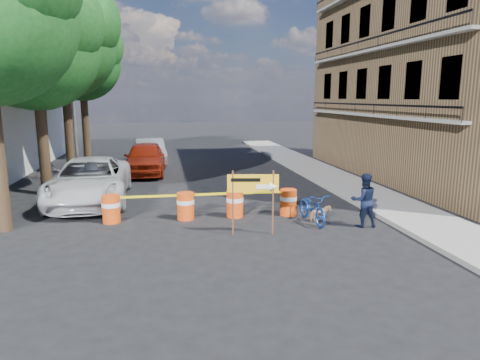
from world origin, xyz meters
name	(u,v)px	position (x,y,z in m)	size (l,w,h in m)	color
ground	(237,239)	(0.00, 0.00, 0.00)	(120.00, 120.00, 0.00)	black
sidewalk_east	(351,186)	(6.20, 6.00, 0.07)	(2.40, 40.00, 0.15)	gray
apartment_building	(450,55)	(12.00, 8.00, 6.00)	(8.00, 16.00, 12.00)	olive
tree_mid_a	(36,45)	(-6.74, 7.00, 6.01)	(5.25, 5.00, 8.68)	#332316
tree_mid_b	(64,42)	(-6.73, 12.00, 6.71)	(5.67, 5.40, 9.62)	#332316
tree_far	(82,61)	(-6.74, 17.00, 6.22)	(5.04, 4.80, 8.84)	#332316
streetlamp	(74,89)	(-5.93, 9.50, 4.38)	(1.25, 0.18, 8.00)	gray
barrel_far_left	(111,208)	(-3.70, 2.30, 0.47)	(0.58, 0.58, 0.90)	red
barrel_mid_left	(186,205)	(-1.32, 2.26, 0.47)	(0.58, 0.58, 0.90)	red
barrel_mid_right	(235,203)	(0.33, 2.27, 0.47)	(0.58, 0.58, 0.90)	red
barrel_far_right	(288,202)	(2.17, 2.16, 0.47)	(0.58, 0.58, 0.90)	red
detour_sign	(260,188)	(0.73, 0.24, 1.40)	(1.47, 0.40, 1.91)	#592D19
pedestrian	(364,200)	(4.09, 0.47, 0.84)	(0.82, 0.64, 1.69)	black
bicycle	(313,194)	(2.68, 1.18, 0.94)	(0.65, 0.99, 1.88)	#123B97
dog	(321,213)	(2.97, 1.20, 0.27)	(0.30, 0.65, 0.55)	tan
suv_white	(90,181)	(-4.80, 5.31, 0.84)	(2.79, 6.05, 1.68)	silver
sedan_red	(145,158)	(-2.95, 11.31, 0.84)	(1.99, 4.95, 1.69)	maroon
sedan_silver	(150,151)	(-2.80, 14.79, 0.77)	(1.62, 4.66, 1.54)	#A4A6AB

